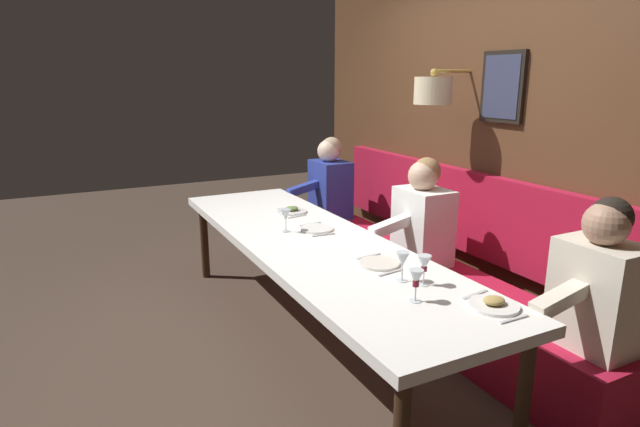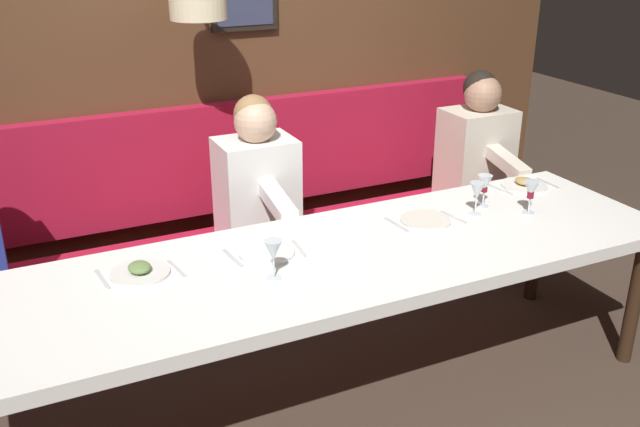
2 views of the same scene
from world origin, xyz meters
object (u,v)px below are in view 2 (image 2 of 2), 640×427
Objects in this scene: wine_glass_0 at (477,192)px; wine_glass_1 at (531,191)px; diner_nearest at (477,142)px; wine_glass_2 at (273,251)px; wine_glass_3 at (485,185)px; diner_near at (257,176)px; dining_table at (322,269)px.

wine_glass_1 is at bearing -111.60° from wine_glass_0.
diner_nearest reaches higher than wine_glass_1.
wine_glass_2 is 1.00× the size of wine_glass_3.
diner_near is at bearing 46.80° from wine_glass_0.
diner_nearest reaches higher than wine_glass_0.
wine_glass_2 is (-0.97, 1.71, 0.04)m from diner_nearest.
wine_glass_1 and wine_glass_2 have the same top height.
wine_glass_3 is at bearing 145.05° from diner_nearest.
dining_table is 4.11× the size of diner_near.
wine_glass_0 is 1.00× the size of wine_glass_2.
dining_table is at bearing 121.08° from diner_nearest.
diner_near is 4.82× the size of wine_glass_2.
diner_nearest and diner_near have the same top height.
wine_glass_0 is at bearing -133.20° from diner_near.
wine_glass_0 is 1.00× the size of wine_glass_3.
diner_nearest is at bearing -34.95° from wine_glass_3.
wine_glass_3 is (0.17, -0.97, 0.17)m from dining_table.
diner_nearest is 4.82× the size of wine_glass_3.
dining_table is 19.81× the size of wine_glass_2.
wine_glass_0 is 0.26m from wine_glass_1.
diner_nearest is 1.00× the size of diner_near.
dining_table is at bearing 90.45° from wine_glass_1.
wine_glass_3 is at bearing 41.87° from wine_glass_1.
diner_nearest is at bearing -60.62° from wine_glass_2.
dining_table is at bearing 100.15° from wine_glass_3.
wine_glass_1 is at bearing -129.18° from diner_near.
wine_glass_3 reaches higher than dining_table.
diner_nearest is 0.87m from wine_glass_3.
diner_nearest is at bearing -37.33° from wine_glass_0.
wine_glass_2 is 1.25m from wine_glass_3.
dining_table is at bearing -71.67° from wine_glass_2.
wine_glass_1 is at bearing -89.55° from dining_table.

